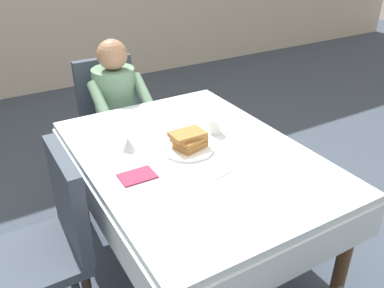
{
  "coord_description": "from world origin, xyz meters",
  "views": [
    {
      "loc": [
        -0.94,
        -1.57,
        1.8
      ],
      "look_at": [
        -0.01,
        0.02,
        0.79
      ],
      "focal_mm": 37.78,
      "sensor_mm": 36.0,
      "label": 1
    }
  ],
  "objects_px": {
    "chair_diner": "(112,113)",
    "chair_left_side": "(52,235)",
    "syrup_pitcher": "(128,144)",
    "spoon_near_edge": "(223,175)",
    "plate_breakfast": "(188,148)",
    "knife_right_of_plate": "(219,142)",
    "fork_left_of_plate": "(157,160)",
    "diner_person": "(117,103)",
    "cup_coffee": "(215,126)",
    "dining_table_main": "(194,168)",
    "breakfast_stack": "(189,139)"
  },
  "relations": [
    {
      "from": "chair_diner",
      "to": "knife_right_of_plate",
      "type": "distance_m",
      "value": 1.18
    },
    {
      "from": "syrup_pitcher",
      "to": "spoon_near_edge",
      "type": "bearing_deg",
      "value": -57.03
    },
    {
      "from": "chair_diner",
      "to": "knife_right_of_plate",
      "type": "xyz_separation_m",
      "value": [
        0.22,
        -1.14,
        0.21
      ]
    },
    {
      "from": "diner_person",
      "to": "syrup_pitcher",
      "type": "xyz_separation_m",
      "value": [
        -0.24,
        -0.81,
        0.11
      ]
    },
    {
      "from": "knife_right_of_plate",
      "to": "cup_coffee",
      "type": "bearing_deg",
      "value": -16.92
    },
    {
      "from": "syrup_pitcher",
      "to": "fork_left_of_plate",
      "type": "xyz_separation_m",
      "value": [
        0.08,
        -0.17,
        -0.04
      ]
    },
    {
      "from": "chair_diner",
      "to": "cup_coffee",
      "type": "relative_size",
      "value": 8.23
    },
    {
      "from": "dining_table_main",
      "to": "breakfast_stack",
      "type": "height_order",
      "value": "breakfast_stack"
    },
    {
      "from": "diner_person",
      "to": "cup_coffee",
      "type": "xyz_separation_m",
      "value": [
        0.26,
        -0.87,
        0.11
      ]
    },
    {
      "from": "chair_diner",
      "to": "chair_left_side",
      "type": "height_order",
      "value": "same"
    },
    {
      "from": "chair_diner",
      "to": "spoon_near_edge",
      "type": "relative_size",
      "value": 6.2
    },
    {
      "from": "diner_person",
      "to": "spoon_near_edge",
      "type": "xyz_separation_m",
      "value": [
        0.05,
        -1.26,
        0.07
      ]
    },
    {
      "from": "chair_left_side",
      "to": "dining_table_main",
      "type": "bearing_deg",
      "value": -90.0
    },
    {
      "from": "diner_person",
      "to": "breakfast_stack",
      "type": "bearing_deg",
      "value": 92.35
    },
    {
      "from": "dining_table_main",
      "to": "diner_person",
      "type": "height_order",
      "value": "diner_person"
    },
    {
      "from": "chair_diner",
      "to": "syrup_pitcher",
      "type": "height_order",
      "value": "chair_diner"
    },
    {
      "from": "fork_left_of_plate",
      "to": "spoon_near_edge",
      "type": "bearing_deg",
      "value": -140.13
    },
    {
      "from": "cup_coffee",
      "to": "spoon_near_edge",
      "type": "xyz_separation_m",
      "value": [
        -0.21,
        -0.4,
        -0.04
      ]
    },
    {
      "from": "dining_table_main",
      "to": "fork_left_of_plate",
      "type": "distance_m",
      "value": 0.22
    },
    {
      "from": "chair_left_side",
      "to": "cup_coffee",
      "type": "bearing_deg",
      "value": -81.64
    },
    {
      "from": "chair_diner",
      "to": "plate_breakfast",
      "type": "relative_size",
      "value": 3.32
    },
    {
      "from": "breakfast_stack",
      "to": "spoon_near_edge",
      "type": "height_order",
      "value": "breakfast_stack"
    },
    {
      "from": "chair_left_side",
      "to": "knife_right_of_plate",
      "type": "bearing_deg",
      "value": -88.07
    },
    {
      "from": "plate_breakfast",
      "to": "fork_left_of_plate",
      "type": "distance_m",
      "value": 0.19
    },
    {
      "from": "fork_left_of_plate",
      "to": "plate_breakfast",
      "type": "bearing_deg",
      "value": -81.11
    },
    {
      "from": "chair_left_side",
      "to": "chair_diner",
      "type": "bearing_deg",
      "value": -31.96
    },
    {
      "from": "diner_person",
      "to": "plate_breakfast",
      "type": "distance_m",
      "value": 0.97
    },
    {
      "from": "cup_coffee",
      "to": "spoon_near_edge",
      "type": "height_order",
      "value": "cup_coffee"
    },
    {
      "from": "syrup_pitcher",
      "to": "spoon_near_edge",
      "type": "distance_m",
      "value": 0.54
    },
    {
      "from": "dining_table_main",
      "to": "chair_diner",
      "type": "height_order",
      "value": "chair_diner"
    },
    {
      "from": "diner_person",
      "to": "cup_coffee",
      "type": "distance_m",
      "value": 0.91
    },
    {
      "from": "diner_person",
      "to": "chair_left_side",
      "type": "xyz_separation_m",
      "value": [
        -0.73,
        -1.01,
        -0.14
      ]
    },
    {
      "from": "dining_table_main",
      "to": "syrup_pitcher",
      "type": "bearing_deg",
      "value": 144.21
    },
    {
      "from": "chair_left_side",
      "to": "syrup_pitcher",
      "type": "bearing_deg",
      "value": -67.01
    },
    {
      "from": "dining_table_main",
      "to": "syrup_pitcher",
      "type": "distance_m",
      "value": 0.37
    },
    {
      "from": "breakfast_stack",
      "to": "spoon_near_edge",
      "type": "xyz_separation_m",
      "value": [
        0.01,
        -0.3,
        -0.06
      ]
    },
    {
      "from": "diner_person",
      "to": "fork_left_of_plate",
      "type": "relative_size",
      "value": 6.22
    },
    {
      "from": "dining_table_main",
      "to": "diner_person",
      "type": "bearing_deg",
      "value": 92.3
    },
    {
      "from": "dining_table_main",
      "to": "chair_diner",
      "type": "xyz_separation_m",
      "value": [
        -0.04,
        1.17,
        -0.12
      ]
    },
    {
      "from": "chair_diner",
      "to": "diner_person",
      "type": "relative_size",
      "value": 0.83
    },
    {
      "from": "chair_diner",
      "to": "fork_left_of_plate",
      "type": "distance_m",
      "value": 1.17
    },
    {
      "from": "plate_breakfast",
      "to": "knife_right_of_plate",
      "type": "relative_size",
      "value": 1.4
    },
    {
      "from": "cup_coffee",
      "to": "knife_right_of_plate",
      "type": "height_order",
      "value": "cup_coffee"
    },
    {
      "from": "chair_left_side",
      "to": "knife_right_of_plate",
      "type": "height_order",
      "value": "chair_left_side"
    },
    {
      "from": "chair_diner",
      "to": "spoon_near_edge",
      "type": "xyz_separation_m",
      "value": [
        0.05,
        -1.42,
        0.21
      ]
    },
    {
      "from": "plate_breakfast",
      "to": "breakfast_stack",
      "type": "distance_m",
      "value": 0.05
    },
    {
      "from": "diner_person",
      "to": "spoon_near_edge",
      "type": "relative_size",
      "value": 7.47
    },
    {
      "from": "diner_person",
      "to": "chair_left_side",
      "type": "height_order",
      "value": "diner_person"
    },
    {
      "from": "syrup_pitcher",
      "to": "fork_left_of_plate",
      "type": "distance_m",
      "value": 0.2
    },
    {
      "from": "diner_person",
      "to": "syrup_pitcher",
      "type": "distance_m",
      "value": 0.85
    }
  ]
}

